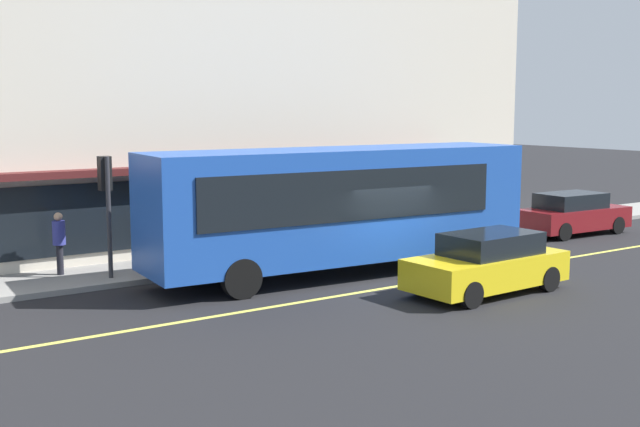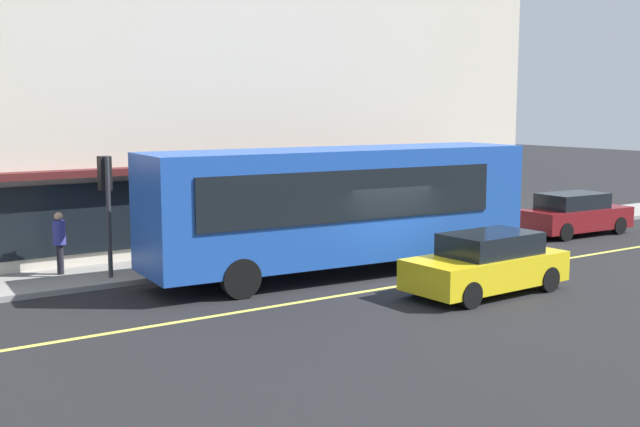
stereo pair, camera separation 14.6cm
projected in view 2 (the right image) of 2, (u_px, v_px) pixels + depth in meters
The scene contains 11 objects.
ground at pixel (408, 285), 20.70m from camera, with size 120.00×120.00×0.00m, color black.
sidewalk at pixel (301, 252), 24.97m from camera, with size 80.00×2.62×0.15m, color gray.
lane_centre_stripe at pixel (408, 284), 20.70m from camera, with size 36.00×0.16×0.01m, color #D8D14C.
storefront_building at pixel (139, 42), 27.53m from camera, with size 27.71×10.19×13.69m.
bus at pixel (341, 204), 21.69m from camera, with size 11.27×3.25×3.50m.
traffic_light at pixel (106, 187), 20.70m from camera, with size 0.30×0.52×3.20m.
car_yellow at pixel (487, 264), 19.68m from camera, with size 4.37×1.99×1.52m.
car_maroon at pixel (574, 214), 28.65m from camera, with size 4.37×2.00×1.52m.
pedestrian_at_corner at pixel (182, 222), 23.32m from camera, with size 0.34×0.34×1.82m.
pedestrian_waiting at pixel (59, 237), 21.13m from camera, with size 0.34×0.34×1.69m.
pedestrian_near_storefront at pixel (316, 220), 24.30m from camera, with size 0.34×0.34×1.68m.
Camera 2 is at (-13.20, -15.54, 4.66)m, focal length 44.33 mm.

